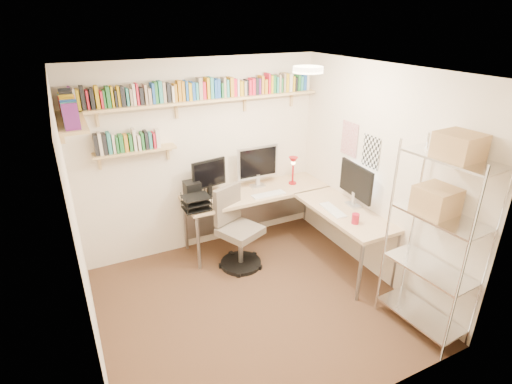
% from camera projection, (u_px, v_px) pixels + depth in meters
% --- Properties ---
extents(ground, '(3.20, 3.20, 0.00)m').
position_uv_depth(ground, '(253.00, 304.00, 4.45)').
color(ground, '#4A2E1F').
rests_on(ground, ground).
extents(room_shell, '(3.24, 3.04, 2.52)m').
position_uv_depth(room_shell, '(253.00, 174.00, 3.83)').
color(room_shell, '#F1DDC4').
rests_on(room_shell, ground).
extents(wall_shelves, '(3.12, 1.09, 0.80)m').
position_uv_depth(wall_shelves, '(170.00, 104.00, 4.53)').
color(wall_shelves, tan).
rests_on(wall_shelves, ground).
extents(corner_desk, '(2.10, 2.01, 1.37)m').
position_uv_depth(corner_desk, '(271.00, 198.00, 5.17)').
color(corner_desk, '#D3B389').
rests_on(corner_desk, ground).
extents(office_chair, '(0.61, 0.61, 1.04)m').
position_uv_depth(office_chair, '(237.00, 234.00, 5.00)').
color(office_chair, black).
rests_on(office_chair, ground).
extents(wire_rack, '(0.47, 0.87, 2.06)m').
position_uv_depth(wire_rack, '(442.00, 203.00, 3.58)').
color(wire_rack, silver).
rests_on(wire_rack, ground).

